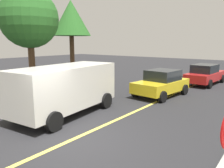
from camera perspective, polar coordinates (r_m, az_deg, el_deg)
ground_plane at (r=7.87m, az=-10.86°, el=-14.03°), size 80.00×80.00×0.00m
lane_marking_centre at (r=9.94m, az=2.33°, el=-8.49°), size 28.00×0.16×0.01m
white_van at (r=10.35m, az=-11.51°, el=-0.70°), size 5.39×2.73×2.20m
car_yellow_mid_road at (r=14.09m, az=12.34°, el=0.27°), size 4.01×2.35×1.58m
car_red_near_curb at (r=19.00m, az=22.42°, el=2.30°), size 4.63×2.13×1.56m
tree_left_verge at (r=13.76m, az=-20.15°, el=15.04°), size 3.23×3.23×6.12m
tree_centre_verge at (r=17.84m, az=-10.29°, el=15.87°), size 2.92×2.92×6.31m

